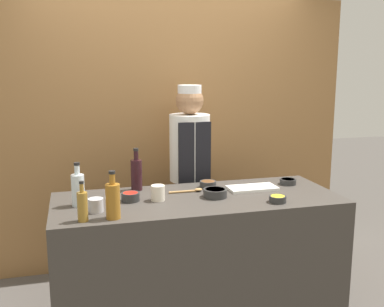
# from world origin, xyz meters

# --- Properties ---
(cabinet_wall) EXTENTS (3.34, 0.18, 2.40)m
(cabinet_wall) POSITION_xyz_m (0.00, 1.09, 1.20)
(cabinet_wall) COLOR olive
(cabinet_wall) RESTS_ON ground_plane
(counter) EXTENTS (1.97, 0.78, 0.90)m
(counter) POSITION_xyz_m (0.00, 0.00, 0.45)
(counter) COLOR #3D3833
(counter) RESTS_ON ground_plane
(sauce_bowl_red) EXTENTS (0.12, 0.12, 0.06)m
(sauce_bowl_red) POSITION_xyz_m (-0.46, 0.03, 0.93)
(sauce_bowl_red) COLOR #2D2D2D
(sauce_bowl_red) RESTS_ON counter
(sauce_bowl_purple) EXTENTS (0.17, 0.17, 0.06)m
(sauce_bowl_purple) POSITION_xyz_m (0.12, -0.02, 0.93)
(sauce_bowl_purple) COLOR #2D2D2D
(sauce_bowl_purple) RESTS_ON counter
(sauce_bowl_brown) EXTENTS (0.12, 0.12, 0.05)m
(sauce_bowl_brown) POSITION_xyz_m (0.14, 0.22, 0.93)
(sauce_bowl_brown) COLOR #2D2D2D
(sauce_bowl_brown) RESTS_ON counter
(sauce_bowl_yellow) EXTENTS (0.11, 0.11, 0.04)m
(sauce_bowl_yellow) POSITION_xyz_m (0.48, -0.25, 0.93)
(sauce_bowl_yellow) COLOR #2D2D2D
(sauce_bowl_yellow) RESTS_ON counter
(sauce_bowl_white) EXTENTS (0.12, 0.12, 0.04)m
(sauce_bowl_white) POSITION_xyz_m (0.76, 0.16, 0.93)
(sauce_bowl_white) COLOR #2D2D2D
(sauce_bowl_white) RESTS_ON counter
(cutting_board) EXTENTS (0.36, 0.18, 0.02)m
(cutting_board) POSITION_xyz_m (0.44, 0.10, 0.91)
(cutting_board) COLOR white
(cutting_board) RESTS_ON counter
(bottle_amber) EXTENTS (0.09, 0.09, 0.29)m
(bottle_amber) POSITION_xyz_m (-0.61, -0.29, 1.02)
(bottle_amber) COLOR #9E661E
(bottle_amber) RESTS_ON counter
(bottle_wine) EXTENTS (0.08, 0.08, 0.31)m
(bottle_wine) POSITION_xyz_m (-0.38, 0.30, 1.02)
(bottle_wine) COLOR black
(bottle_wine) RESTS_ON counter
(bottle_vinegar) EXTENTS (0.06, 0.06, 0.24)m
(bottle_vinegar) POSITION_xyz_m (-0.78, -0.29, 1.00)
(bottle_vinegar) COLOR olive
(bottle_vinegar) RESTS_ON counter
(bottle_clear) EXTENTS (0.08, 0.08, 0.29)m
(bottle_clear) POSITION_xyz_m (-0.80, 0.02, 1.01)
(bottle_clear) COLOR silver
(bottle_clear) RESTS_ON counter
(cup_steel) EXTENTS (0.09, 0.09, 0.09)m
(cup_steel) POSITION_xyz_m (-0.70, -0.14, 0.94)
(cup_steel) COLOR #B7B7BC
(cup_steel) RESTS_ON counter
(cup_cream) EXTENTS (0.09, 0.09, 0.10)m
(cup_cream) POSITION_xyz_m (-0.28, 0.00, 0.95)
(cup_cream) COLOR silver
(cup_cream) RESTS_ON counter
(wooden_spoon) EXTENTS (0.25, 0.04, 0.03)m
(wooden_spoon) POSITION_xyz_m (-0.02, 0.14, 0.91)
(wooden_spoon) COLOR #B2844C
(wooden_spoon) RESTS_ON counter
(chef_center) EXTENTS (0.33, 0.33, 1.65)m
(chef_center) POSITION_xyz_m (0.11, 0.65, 0.91)
(chef_center) COLOR #28282D
(chef_center) RESTS_ON ground_plane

